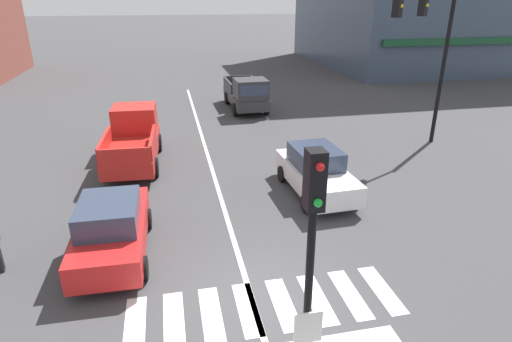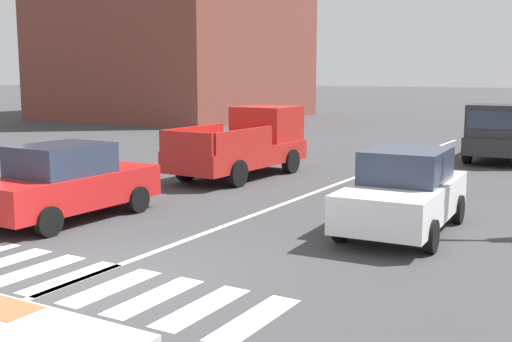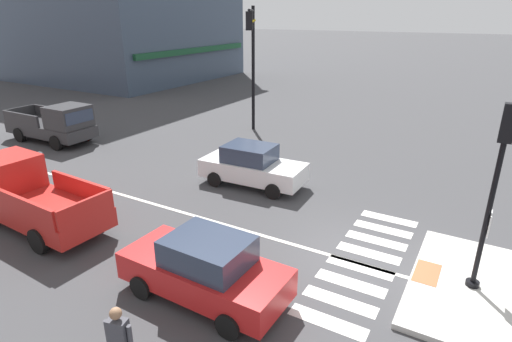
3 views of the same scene
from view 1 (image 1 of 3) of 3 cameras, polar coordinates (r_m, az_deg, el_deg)
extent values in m
plane|color=#3D3D3F|center=(10.20, 1.03, -17.04)|extent=(300.00, 300.00, 0.00)
cylinder|color=black|center=(6.79, 6.84, -18.55)|extent=(0.12, 0.12, 3.58)
cube|color=white|center=(6.85, 6.98, -20.07)|extent=(0.44, 0.03, 0.56)
cube|color=black|center=(5.60, 7.87, -1.23)|extent=(0.24, 0.28, 0.84)
sphere|color=red|center=(5.36, 8.58, 0.54)|extent=(0.12, 0.12, 0.12)
sphere|color=green|center=(5.57, 8.28, -4.24)|extent=(0.12, 0.12, 0.12)
cube|color=silver|center=(9.97, -15.89, -19.20)|extent=(0.44, 1.80, 0.01)
cube|color=silver|center=(9.91, -10.94, -18.91)|extent=(0.44, 1.80, 0.01)
cube|color=silver|center=(9.93, -6.00, -18.49)|extent=(0.44, 1.80, 0.01)
cube|color=silver|center=(10.01, -1.13, -17.94)|extent=(0.44, 1.80, 0.01)
cube|color=silver|center=(10.15, 3.61, -17.29)|extent=(0.44, 1.80, 0.01)
cube|color=silver|center=(10.36, 8.14, -16.56)|extent=(0.44, 1.80, 0.01)
cube|color=silver|center=(10.63, 12.44, -15.77)|extent=(0.44, 1.80, 0.01)
cube|color=silver|center=(10.95, 16.47, -14.95)|extent=(0.44, 1.80, 0.01)
cube|color=silver|center=(18.88, -6.52, 2.27)|extent=(0.14, 28.00, 0.01)
cylinder|color=black|center=(21.31, 23.71, 12.36)|extent=(0.18, 0.18, 6.81)
cube|color=black|center=(18.96, 21.47, 19.93)|extent=(0.37, 0.39, 0.80)
sphere|color=gold|center=(18.88, 21.94, 19.87)|extent=(0.12, 0.12, 0.12)
cube|color=black|center=(17.46, 18.43, 20.21)|extent=(0.37, 0.39, 0.80)
sphere|color=gold|center=(17.37, 18.92, 20.14)|extent=(0.12, 0.12, 0.12)
cube|color=#194C2D|center=(39.13, 27.26, 15.20)|extent=(15.87, 0.30, 0.50)
cube|color=red|center=(12.04, -18.63, -7.84)|extent=(1.78, 4.13, 0.70)
cube|color=#2D384C|center=(11.60, -19.12, -5.35)|extent=(1.51, 1.93, 0.64)
cylinder|color=black|center=(13.45, -21.37, -6.61)|extent=(0.19, 0.60, 0.60)
cylinder|color=black|center=(13.22, -14.24, -6.20)|extent=(0.19, 0.60, 0.60)
cylinder|color=black|center=(11.33, -23.40, -12.78)|extent=(0.19, 0.60, 0.60)
cylinder|color=black|center=(11.05, -14.78, -12.47)|extent=(0.19, 0.60, 0.60)
cube|color=white|center=(14.99, 8.05, -0.67)|extent=(1.89, 4.18, 0.70)
cube|color=#2D384C|center=(14.87, 7.97, 1.93)|extent=(1.57, 1.97, 0.64)
cylinder|color=black|center=(14.42, 12.95, -3.53)|extent=(0.21, 0.61, 0.60)
cylinder|color=black|center=(13.78, 6.75, -4.37)|extent=(0.21, 0.61, 0.60)
cylinder|color=black|center=(16.51, 9.00, 0.19)|extent=(0.21, 0.61, 0.60)
cylinder|color=black|center=(15.94, 3.49, -0.38)|extent=(0.21, 0.61, 0.60)
cube|color=#2D2D30|center=(26.37, -1.44, 9.79)|extent=(1.98, 5.13, 0.60)
cube|color=#2D2D30|center=(24.66, -0.70, 10.92)|extent=(1.83, 1.73, 1.10)
cube|color=#2D384C|center=(23.84, -0.26, 10.72)|extent=(1.62, 0.11, 0.60)
cube|color=#2D2D30|center=(27.40, -0.03, 11.57)|extent=(0.17, 2.81, 0.60)
cube|color=#2D2D30|center=(27.07, -3.77, 11.38)|extent=(0.17, 2.81, 0.60)
cube|color=#2D2D30|center=(28.65, -2.48, 12.03)|extent=(1.80, 0.13, 0.60)
cylinder|color=black|center=(25.13, 1.36, 8.45)|extent=(0.25, 0.76, 0.76)
cylinder|color=black|center=(24.76, -2.78, 8.21)|extent=(0.25, 0.76, 0.76)
cylinder|color=black|center=(27.96, -0.16, 9.91)|extent=(0.25, 0.76, 0.76)
cylinder|color=black|center=(27.62, -3.90, 9.70)|extent=(0.25, 0.76, 0.76)
cube|color=red|center=(18.05, -16.10, 2.83)|extent=(2.13, 5.18, 0.60)
cube|color=red|center=(19.33, -15.91, 6.78)|extent=(1.88, 1.78, 1.10)
cube|color=#2D384C|center=(20.10, -15.71, 7.64)|extent=(1.62, 0.15, 0.60)
cube|color=red|center=(17.05, -19.61, 3.37)|extent=(0.25, 2.81, 0.60)
cube|color=red|center=(16.81, -13.64, 3.80)|extent=(0.25, 2.81, 0.60)
cube|color=red|center=(15.52, -17.23, 1.84)|extent=(1.80, 0.18, 0.60)
cylinder|color=black|center=(19.76, -18.19, 3.35)|extent=(0.27, 0.77, 0.76)
cylinder|color=black|center=(19.55, -12.91, 3.72)|extent=(0.27, 0.77, 0.76)
cylinder|color=black|center=(17.00, -19.49, 0.09)|extent=(0.27, 0.77, 0.76)
cylinder|color=black|center=(16.75, -13.37, 0.48)|extent=(0.27, 0.77, 0.76)
camera|label=2|loc=(9.28, 66.16, -13.51)|focal=44.82mm
camera|label=3|loc=(9.72, -71.18, 7.29)|focal=28.94mm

